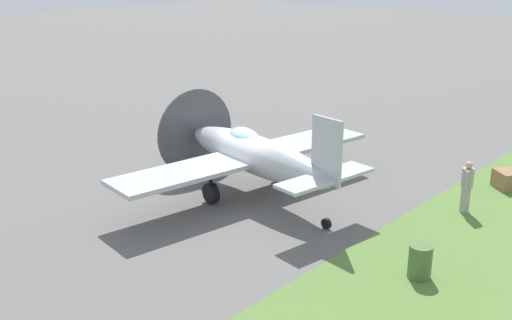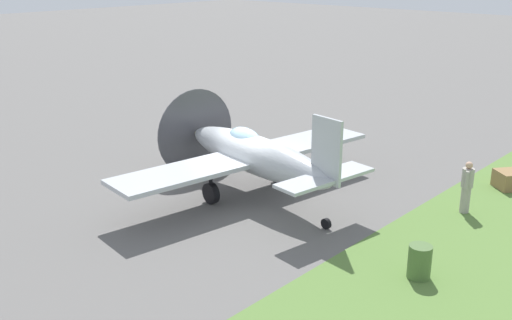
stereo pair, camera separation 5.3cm
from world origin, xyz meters
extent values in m
plane|color=#605E5B|center=(0.00, 0.00, 0.00)|extent=(160.00, 160.00, 0.00)
ellipsoid|color=#B2B7BC|center=(0.12, -0.50, 1.52)|extent=(2.29, 7.26, 1.30)
cube|color=#B2B7BC|center=(0.18, -0.08, 1.37)|extent=(10.24, 3.18, 0.15)
cube|color=#B2B7BC|center=(-0.34, -3.72, 2.47)|extent=(0.27, 1.16, 2.00)
cube|color=#B2B7BC|center=(-0.34, -3.72, 1.63)|extent=(3.46, 1.41, 0.11)
cone|color=#B7B24C|center=(0.66, 3.30, 1.52)|extent=(0.77, 0.82, 0.67)
cylinder|color=#4C4C51|center=(0.63, 3.09, 1.52)|extent=(3.34, 0.51, 3.36)
ellipsoid|color=#8CB2C6|center=(0.21, 0.13, 1.98)|extent=(0.94, 1.56, 0.74)
cylinder|color=black|center=(-1.32, 0.24, 0.36)|extent=(0.33, 0.74, 0.71)
cylinder|color=black|center=(-1.32, 0.24, 0.86)|extent=(0.13, 0.13, 1.01)
cylinder|color=black|center=(1.70, -0.19, 0.36)|extent=(0.33, 0.74, 0.71)
cylinder|color=black|center=(1.70, -0.19, 0.86)|extent=(0.13, 0.13, 1.01)
cylinder|color=black|center=(-0.35, -3.83, 0.17)|extent=(0.17, 0.35, 0.34)
cylinder|color=#9E998E|center=(3.72, -6.38, 0.44)|extent=(0.30, 0.30, 0.88)
cylinder|color=#9E998E|center=(3.72, -6.38, 1.19)|extent=(0.38, 0.38, 0.62)
sphere|color=tan|center=(3.72, -6.38, 1.61)|extent=(0.23, 0.23, 0.23)
cylinder|color=#9E998E|center=(3.96, -6.30, 1.19)|extent=(0.11, 0.11, 0.59)
cylinder|color=#9E998E|center=(3.47, -6.46, 1.19)|extent=(0.11, 0.11, 0.59)
cylinder|color=#476633|center=(-1.14, -7.34, 0.45)|extent=(0.60, 0.60, 0.90)
cube|color=olive|center=(6.89, -6.62, 0.32)|extent=(1.26, 1.26, 0.64)
camera|label=1|loc=(-14.08, -13.47, 7.75)|focal=41.95mm
camera|label=2|loc=(-14.05, -13.50, 7.75)|focal=41.95mm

